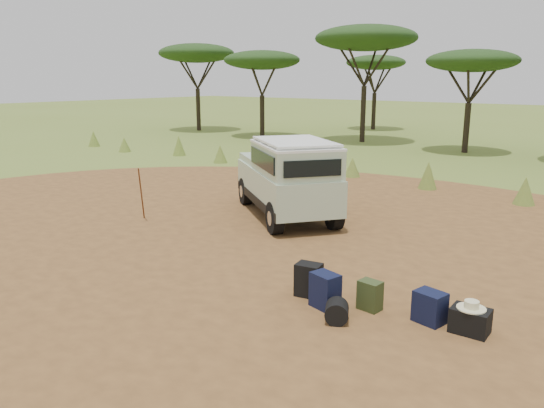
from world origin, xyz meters
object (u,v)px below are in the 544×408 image
Objects in this scene: safari_vehicle at (288,179)px; duffel_navy at (430,307)px; hard_case at (470,321)px; walking_staff at (141,194)px; backpack_olive at (370,296)px; backpack_navy at (325,291)px; backpack_black at (309,280)px.

duffel_navy is (5.25, -3.58, -0.75)m from safari_vehicle.
safari_vehicle is at bearing 146.38° from hard_case.
backpack_olive is at bearing -53.62° from walking_staff.
duffel_navy reaches higher than backpack_olive.
hard_case is at bearing -50.72° from walking_staff.
safari_vehicle is 7.69× the size of backpack_navy.
safari_vehicle reaches higher than walking_staff.
backpack_black is 0.51m from backpack_navy.
backpack_black is 0.99× the size of backpack_navy.
backpack_black is (5.93, -1.31, -0.41)m from walking_staff.
duffel_navy is (1.94, 0.29, -0.04)m from backpack_black.
backpack_black is at bearing -13.12° from safari_vehicle.
backpack_olive is 0.91m from duffel_navy.
duffel_navy is (1.48, 0.51, -0.04)m from backpack_navy.
backpack_black reaches higher than duffel_navy.
backpack_navy is at bearing -11.00° from safari_vehicle.
backpack_black is at bearing -174.91° from hard_case.
backpack_black is (3.31, -3.86, -0.71)m from safari_vehicle.
backpack_black is at bearing 168.71° from backpack_navy.
backpack_black is at bearing -166.64° from backpack_olive.
backpack_navy is at bearing -167.33° from hard_case.
hard_case is (8.45, -0.99, -0.51)m from walking_staff.
hard_case is (2.05, 0.55, -0.10)m from backpack_navy.
backpack_navy is (0.46, -0.22, 0.00)m from backpack_black.
backpack_black is 1.06m from backpack_olive.
backpack_olive is (1.05, 0.14, -0.04)m from backpack_black.
backpack_black reaches higher than hard_case.
duffel_navy reaches higher than hard_case.
walking_staff is 2.62× the size of backpack_black.
walking_staff is (-2.62, -2.55, -0.30)m from safari_vehicle.
walking_staff is 2.59× the size of backpack_navy.
backpack_navy reaches higher than hard_case.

